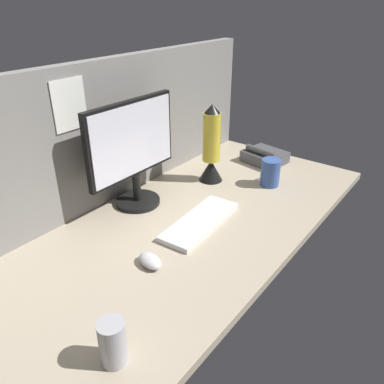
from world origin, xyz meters
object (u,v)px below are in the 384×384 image
keyboard (200,221)px  lava_lamp (211,150)px  mug_ceramic_blue (271,172)px  mouse (150,261)px  mug_steel (113,342)px  monitor (133,149)px  desk_phone (264,156)px

keyboard → lava_lamp: bearing=24.8°
mug_ceramic_blue → mouse: bearing=177.2°
mug_ceramic_blue → mug_steel: mug_ceramic_blue is taller
monitor → mouse: monitor is taller
mug_ceramic_blue → desk_phone: bearing=33.2°
mug_ceramic_blue → desk_phone: 25.97cm
mouse → mug_ceramic_blue: mug_ceramic_blue is taller
lava_lamp → desk_phone: (33.50, -9.86, -11.65)cm
monitor → mug_steel: bearing=-139.1°
keyboard → desk_phone: 67.39cm
mug_ceramic_blue → desk_phone: size_ratio=0.58×
monitor → mouse: bearing=-129.4°
mouse → desk_phone: size_ratio=0.45×
mug_steel → desk_phone: bearing=12.4°
mouse → keyboard: bearing=17.7°
mug_steel → lava_lamp: bearing=22.0°
mug_steel → keyboard: bearing=17.8°
mug_steel → lava_lamp: size_ratio=0.34×
mouse → monitor: bearing=64.7°
keyboard → mouse: (-29.25, -1.81, 0.70)cm
keyboard → mug_ceramic_blue: bearing=-11.2°
monitor → lava_lamp: 38.97cm
desk_phone → lava_lamp: bearing=163.6°
mouse → mug_ceramic_blue: 74.66cm
monitor → keyboard: monitor is taller
mug_ceramic_blue → keyboard: bearing=173.1°
keyboard → mug_steel: (-60.21, -19.36, 4.93)cm
lava_lamp → mouse: bearing=-162.0°
mouse → lava_lamp: (62.54, 20.29, 13.14)cm
lava_lamp → desk_phone: bearing=-16.4°
mouse → desk_phone: desk_phone is taller
keyboard → lava_lamp: lava_lamp is taller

